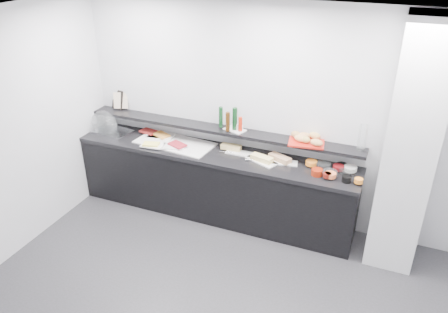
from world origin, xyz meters
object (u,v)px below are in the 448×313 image
at_px(cloche_base, 112,132).
at_px(sandwich_plate_mid, 262,161).
at_px(framed_print, 118,99).
at_px(carafe, 362,138).
at_px(bread_tray, 306,143).
at_px(condiment_tray, 235,130).

height_order(cloche_base, sandwich_plate_mid, cloche_base).
height_order(cloche_base, framed_print, framed_print).
xyz_separation_m(cloche_base, carafe, (3.20, 0.22, 0.38)).
bearing_deg(bread_tray, cloche_base, 174.19).
height_order(condiment_tray, carafe, carafe).
height_order(sandwich_plate_mid, framed_print, framed_print).
height_order(framed_print, bread_tray, framed_print).
distance_m(cloche_base, bread_tray, 2.61).
bearing_deg(carafe, bread_tray, -174.35).
distance_m(cloche_base, framed_print, 0.47).
distance_m(cloche_base, condiment_tray, 1.72).
relative_size(cloche_base, framed_print, 1.91).
xyz_separation_m(framed_print, carafe, (3.27, -0.07, 0.02)).
relative_size(cloche_base, carafe, 1.65).
bearing_deg(cloche_base, carafe, 11.96).
xyz_separation_m(sandwich_plate_mid, condiment_tray, (-0.42, 0.21, 0.25)).
distance_m(sandwich_plate_mid, framed_print, 2.24).
bearing_deg(cloche_base, sandwich_plate_mid, 7.94).
height_order(cloche_base, carafe, carafe).
bearing_deg(framed_print, cloche_base, -57.91).
distance_m(sandwich_plate_mid, carafe, 1.17).
distance_m(sandwich_plate_mid, bread_tray, 0.57).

